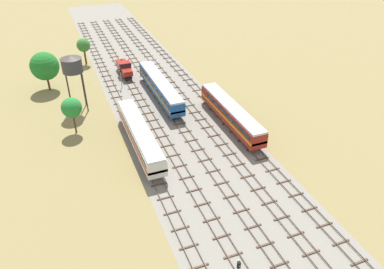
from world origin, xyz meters
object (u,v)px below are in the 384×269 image
object	(u,v)px
diesel_railcar_centre_right_near	(231,113)
water_tower	(72,65)
passenger_coach_centre_left_mid	(160,86)
signal_post_nearest	(121,75)
diesel_railcar_far_left_nearest	(140,135)
shunter_loco_left_midfar	(124,67)

from	to	relation	value
diesel_railcar_centre_right_near	water_tower	world-z (taller)	water_tower
passenger_coach_centre_left_mid	signal_post_nearest	world-z (taller)	signal_post_nearest
water_tower	diesel_railcar_centre_right_near	bearing A→B (deg)	-33.68
diesel_railcar_far_left_nearest	signal_post_nearest	bearing A→B (deg)	85.04
passenger_coach_centre_left_mid	water_tower	xyz separation A→B (m)	(-16.20, 1.10, 6.51)
diesel_railcar_far_left_nearest	water_tower	xyz separation A→B (m)	(-7.72, 17.54, 6.52)
passenger_coach_centre_left_mid	diesel_railcar_far_left_nearest	bearing A→B (deg)	-117.29
water_tower	signal_post_nearest	size ratio (longest dim) A/B	2.39
diesel_railcar_centre_right_near	shunter_loco_left_midfar	bearing A→B (deg)	113.09
passenger_coach_centre_left_mid	signal_post_nearest	size ratio (longest dim) A/B	4.83
diesel_railcar_far_left_nearest	diesel_railcar_centre_right_near	world-z (taller)	same
diesel_railcar_far_left_nearest	water_tower	world-z (taller)	water_tower
diesel_railcar_far_left_nearest	diesel_railcar_centre_right_near	distance (m)	17.00
diesel_railcar_centre_right_near	signal_post_nearest	xyz separation A→B (m)	(-14.84, 23.35, 0.34)
diesel_railcar_far_left_nearest	signal_post_nearest	xyz separation A→B (m)	(2.12, 24.44, 0.34)
diesel_railcar_far_left_nearest	signal_post_nearest	distance (m)	24.53
diesel_railcar_far_left_nearest	water_tower	distance (m)	20.24
diesel_railcar_centre_right_near	water_tower	distance (m)	30.37
diesel_railcar_far_left_nearest	shunter_loco_left_midfar	size ratio (longest dim) A/B	2.42
passenger_coach_centre_left_mid	signal_post_nearest	distance (m)	10.23
shunter_loco_left_midfar	diesel_railcar_far_left_nearest	bearing A→B (deg)	-97.81
diesel_railcar_far_left_nearest	water_tower	bearing A→B (deg)	113.77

